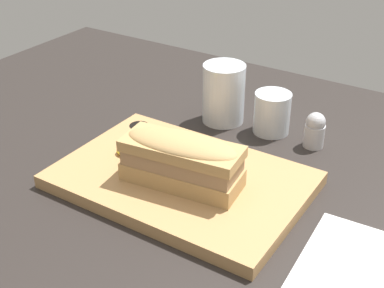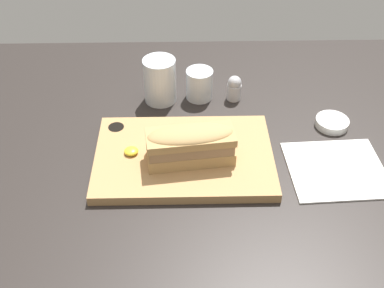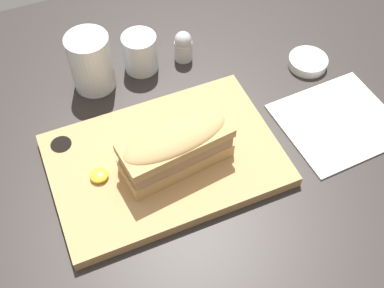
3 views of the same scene
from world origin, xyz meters
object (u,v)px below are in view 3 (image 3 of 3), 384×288
serving_board (164,160)px  sandwich (176,147)px  water_glass (92,65)px  condiment_dish (308,62)px  salt_shaker (183,46)px  wine_glass (140,54)px  napkin (338,122)px

serving_board → sandwich: 5.72cm
water_glass → condiment_dish: water_glass is taller
salt_shaker → serving_board: bearing=-119.3°
wine_glass → salt_shaker: 8.46cm
sandwich → condiment_dish: size_ratio=2.43×
serving_board → wine_glass: bearing=80.0°
serving_board → sandwich: bearing=-53.6°
condiment_dish → water_glass: bearing=164.1°
serving_board → salt_shaker: 25.58cm
serving_board → napkin: 31.64cm
salt_shaker → condiment_dish: salt_shaker is taller
sandwich → salt_shaker: (11.07, 24.15, -3.08)cm
serving_board → napkin: (31.41, -3.69, -0.84)cm
sandwich → salt_shaker: sandwich is taller
water_glass → serving_board: bearing=-76.3°
sandwich → water_glass: water_glass is taller
serving_board → condiment_dish: 35.71cm
sandwich → napkin: size_ratio=0.89×
wine_glass → napkin: size_ratio=0.37×
wine_glass → napkin: (27.34, -26.75, -3.17)cm
napkin → serving_board: bearing=173.3°
wine_glass → condiment_dish: wine_glass is taller
serving_board → napkin: bearing=-6.7°
salt_shaker → condiment_dish: 24.36cm
serving_board → sandwich: sandwich is taller
napkin → salt_shaker: bearing=126.1°
wine_glass → salt_shaker: bearing=-5.7°
sandwich → wine_glass: bearing=83.9°
sandwich → wine_glass: (2.65, 24.99, -2.86)cm
water_glass → condiment_dish: 41.16cm
serving_board → condiment_dish: size_ratio=4.92×
condiment_dish → serving_board: bearing=-162.1°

